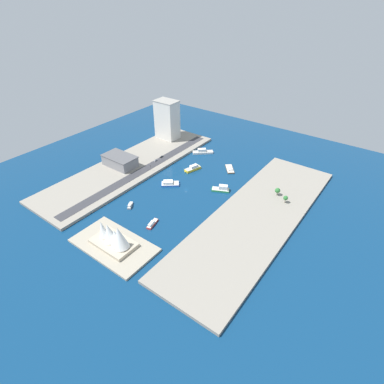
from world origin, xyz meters
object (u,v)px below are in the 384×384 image
Objects in this scene: suv_black at (162,157)px; barge_flat_brown at (230,169)px; ferry_yellow_fast at (193,168)px; hotel_broad_white at (167,120)px; ferry_white_commuter at (203,152)px; yacht_sleek_gray at (130,205)px; warehouse_low_gray at (120,161)px; opera_landmark at (114,237)px; ferry_green_doubledeck at (222,189)px; sedan_silver at (156,160)px; catamaran_blue at (170,183)px; traffic_light_waterfront at (151,167)px; tugboat_red at (152,224)px.

barge_flat_brown is at bearing -160.96° from suv_black.
ferry_yellow_fast is 0.43× the size of hotel_broad_white.
barge_flat_brown is at bearing 162.28° from ferry_white_commuter.
yacht_sleek_gray is 0.30× the size of warehouse_low_gray.
opera_landmark reaches higher than ferry_yellow_fast.
opera_landmark is (26.25, 124.87, 8.52)m from ferry_green_doubledeck.
suv_black is at bearing 122.86° from hotel_broad_white.
ferry_yellow_fast is 144.34m from opera_landmark.
sedan_silver is 0.90× the size of suv_black.
warehouse_low_gray is at bearing 13.42° from ferry_green_doubledeck.
catamaran_blue reaches higher than barge_flat_brown.
suv_black is at bearing -70.19° from traffic_light_waterfront.
traffic_light_waterfront reaches higher than sedan_silver.
warehouse_low_gray is (71.63, 5.42, 7.47)m from catamaran_blue.
traffic_light_waterfront is (-37.12, -12.70, -2.08)m from warehouse_low_gray.
hotel_broad_white is 65.30m from suv_black.
ferry_green_doubledeck is at bearing -155.11° from catamaran_blue.
tugboat_red is at bearing 168.14° from yacht_sleek_gray.
tugboat_red is 117.22m from warehouse_low_gray.
barge_flat_brown is 0.39× the size of hotel_broad_white.
warehouse_low_gray is at bearing 34.34° from barge_flat_brown.
yacht_sleek_gray is 0.32× the size of opera_landmark.
ferry_green_doubledeck is 4.57× the size of sedan_silver.
opera_landmark is (-25.54, 100.83, 9.14)m from catamaran_blue.
ferry_yellow_fast is 41.16m from catamaran_blue.
sedan_silver is (30.71, 56.44, 1.58)m from ferry_white_commuter.
barge_flat_brown is at bearing -108.81° from yacht_sleek_gray.
yacht_sleek_gray is 0.23× the size of hotel_broad_white.
ferry_green_doubledeck is 99.22m from suv_black.
tugboat_red is 189.32m from hotel_broad_white.
traffic_light_waterfront is at bearing 75.47° from ferry_white_commuter.
barge_flat_brown is 0.92× the size of ferry_yellow_fast.
ferry_yellow_fast is 1.86× the size of yacht_sleek_gray.
tugboat_red is 127.26m from suv_black.
ferry_green_doubledeck is at bearing -126.46° from yacht_sleek_gray.
yacht_sleek_gray is at bearing 85.98° from ferry_yellow_fast.
ferry_green_doubledeck is 1.20× the size of tugboat_red.
warehouse_low_gray is at bearing 32.67° from ferry_yellow_fast.
tugboat_red is (20.75, 85.49, -0.97)m from ferry_green_doubledeck.
warehouse_low_gray is (107.42, 73.39, 8.17)m from barge_flat_brown.
catamaran_blue is at bearing 24.89° from ferry_green_doubledeck.
tugboat_red is 40.88m from opera_landmark.
suv_black is at bearing 54.57° from ferry_white_commuter.
sedan_silver is at bearing 94.15° from suv_black.
warehouse_low_gray reaches higher than barge_flat_brown.
ferry_green_doubledeck is at bearing -101.87° from opera_landmark.
hotel_broad_white reaches higher than barge_flat_brown.
traffic_light_waterfront is (19.91, 76.79, 5.04)m from ferry_white_commuter.
opera_landmark reaches higher than suv_black.
hotel_broad_white is (130.63, -66.19, 26.66)m from ferry_green_doubledeck.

